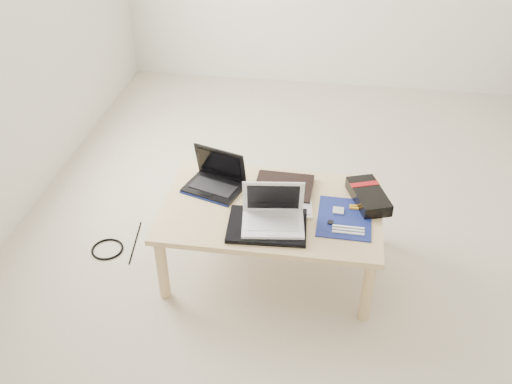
# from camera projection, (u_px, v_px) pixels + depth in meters

# --- Properties ---
(ground) EXTENTS (4.00, 4.00, 0.00)m
(ground) POSITION_uv_depth(u_px,v_px,m) (359.00, 232.00, 3.33)
(ground) COLOR beige
(ground) RESTS_ON ground
(coffee_table) EXTENTS (1.10, 0.70, 0.40)m
(coffee_table) POSITION_uv_depth(u_px,v_px,m) (271.00, 214.00, 2.89)
(coffee_table) COLOR tan
(coffee_table) RESTS_ON ground
(book) EXTENTS (0.30, 0.26, 0.03)m
(book) POSITION_uv_depth(u_px,v_px,m) (284.00, 188.00, 2.97)
(book) COLOR black
(book) RESTS_ON coffee_table
(netbook) EXTENTS (0.34, 0.29, 0.21)m
(netbook) POSITION_uv_depth(u_px,v_px,m) (216.00, 180.00, 2.97)
(netbook) COLOR black
(netbook) RESTS_ON coffee_table
(tablet) EXTENTS (0.27, 0.23, 0.01)m
(tablet) POSITION_uv_depth(u_px,v_px,m) (282.00, 197.00, 2.92)
(tablet) COLOR black
(tablet) RESTS_ON coffee_table
(remote) EXTENTS (0.07, 0.22, 0.02)m
(remote) POSITION_uv_depth(u_px,v_px,m) (307.00, 205.00, 2.85)
(remote) COLOR silver
(remote) RESTS_ON coffee_table
(neoprene_sleeve) EXTENTS (0.39, 0.30, 0.02)m
(neoprene_sleeve) POSITION_uv_depth(u_px,v_px,m) (267.00, 226.00, 2.72)
(neoprene_sleeve) COLOR black
(neoprene_sleeve) RESTS_ON coffee_table
(white_laptop) EXTENTS (0.32, 0.24, 0.21)m
(white_laptop) POSITION_uv_depth(u_px,v_px,m) (273.00, 215.00, 2.70)
(white_laptop) COLOR white
(white_laptop) RESTS_ON neoprene_sleeve
(motherboard) EXTENTS (0.27, 0.33, 0.02)m
(motherboard) POSITION_uv_depth(u_px,v_px,m) (345.00, 218.00, 2.78)
(motherboard) COLOR #0C1852
(motherboard) RESTS_ON coffee_table
(gpu_box) EXTENTS (0.24, 0.32, 0.06)m
(gpu_box) POSITION_uv_depth(u_px,v_px,m) (368.00, 196.00, 2.88)
(gpu_box) COLOR black
(gpu_box) RESTS_ON coffee_table
(cable_coil) EXTENTS (0.12, 0.12, 0.01)m
(cable_coil) POSITION_uv_depth(u_px,v_px,m) (259.00, 209.00, 2.84)
(cable_coil) COLOR black
(cable_coil) RESTS_ON coffee_table
(floor_cable_coil) EXTENTS (0.22, 0.22, 0.01)m
(floor_cable_coil) POSITION_uv_depth(u_px,v_px,m) (107.00, 249.00, 3.19)
(floor_cable_coil) COLOR black
(floor_cable_coil) RESTS_ON ground
(floor_cable_trail) EXTENTS (0.06, 0.36, 0.01)m
(floor_cable_trail) POSITION_uv_depth(u_px,v_px,m) (135.00, 242.00, 3.24)
(floor_cable_trail) COLOR black
(floor_cable_trail) RESTS_ON ground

